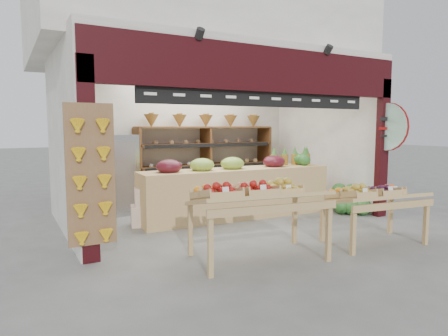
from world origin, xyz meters
TOP-DOWN VIEW (x-y plane):
  - ground at (0.00, 0.00)m, footprint 60.00×60.00m
  - shop_structure at (0.00, 1.61)m, footprint 6.36×5.12m
  - banana_board at (-2.73, -1.17)m, footprint 0.60×0.15m
  - gift_sign at (2.75, -1.15)m, footprint 0.04×0.93m
  - back_shelving at (0.42, 1.93)m, footprint 3.31×0.54m
  - refrigerator at (-1.68, 1.62)m, footprint 0.71×0.71m
  - cardboard_stack at (-1.31, 0.42)m, footprint 1.06×0.77m
  - mid_counter at (0.23, 0.23)m, footprint 3.83×0.88m
  - display_table_left at (-0.88, -1.95)m, footprint 1.87×1.22m
  - display_table_right at (1.10, -2.23)m, footprint 1.55×1.00m
  - watermelon_pile at (2.48, -0.57)m, footprint 0.82×0.78m

SIDE VIEW (x-z plane):
  - ground at x=0.00m, z-range 0.00..0.00m
  - watermelon_pile at x=2.48m, z-range -0.08..0.52m
  - cardboard_stack at x=-1.31m, z-range -0.09..0.59m
  - mid_counter at x=0.23m, z-range -0.07..1.11m
  - display_table_right at x=1.10m, z-range 0.25..1.20m
  - refrigerator at x=-1.68m, z-range 0.00..1.59m
  - display_table_left at x=-0.88m, z-range 0.31..1.41m
  - banana_board at x=-2.73m, z-range 0.22..2.02m
  - back_shelving at x=0.42m, z-range 0.22..2.24m
  - gift_sign at x=2.75m, z-range 1.29..2.21m
  - shop_structure at x=0.00m, z-range 1.22..6.62m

